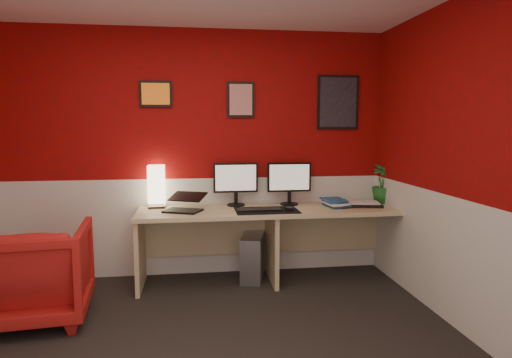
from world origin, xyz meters
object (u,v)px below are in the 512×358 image
at_px(monitor_right, 289,177).
at_px(pc_tower, 253,257).
at_px(desk, 272,245).
at_px(monitor_left, 236,177).
at_px(potted_plant, 383,183).
at_px(zen_tray, 363,205).
at_px(armchair, 33,273).
at_px(laptop, 183,200).
at_px(shoji_lamp, 157,187).

bearing_deg(monitor_right, pc_tower, -164.36).
distance_m(desk, monitor_right, 0.71).
bearing_deg(monitor_right, monitor_left, 177.18).
height_order(desk, potted_plant, potted_plant).
height_order(zen_tray, pc_tower, zen_tray).
xyz_separation_m(desk, potted_plant, (1.22, 0.18, 0.57)).
bearing_deg(monitor_right, armchair, -160.09).
distance_m(laptop, potted_plant, 2.09).
distance_m(monitor_left, zen_tray, 1.32).
relative_size(laptop, zen_tray, 0.94).
distance_m(zen_tray, potted_plant, 0.37).
xyz_separation_m(desk, laptop, (-0.86, -0.04, 0.47)).
xyz_separation_m(shoji_lamp, potted_plant, (2.34, -0.05, 0.01)).
distance_m(potted_plant, armchair, 3.38).
relative_size(potted_plant, pc_tower, 0.91).
relative_size(monitor_right, pc_tower, 1.29).
xyz_separation_m(shoji_lamp, monitor_left, (0.79, -0.01, 0.09)).
xyz_separation_m(desk, shoji_lamp, (-1.12, 0.23, 0.56)).
bearing_deg(monitor_right, potted_plant, -0.61).
distance_m(shoji_lamp, laptop, 0.38).
distance_m(laptop, pc_tower, 0.92).
relative_size(monitor_left, zen_tray, 1.66).
bearing_deg(zen_tray, pc_tower, 176.73).
height_order(shoji_lamp, laptop, shoji_lamp).
xyz_separation_m(monitor_right, armchair, (-2.24, -0.81, -0.64)).
height_order(laptop, pc_tower, laptop).
xyz_separation_m(monitor_right, pc_tower, (-0.39, -0.11, -0.80)).
bearing_deg(monitor_left, desk, -33.01).
distance_m(laptop, armchair, 1.38).
relative_size(desk, pc_tower, 5.78).
bearing_deg(armchair, monitor_right, -166.07).
distance_m(shoji_lamp, armchair, 1.35).
relative_size(monitor_right, zen_tray, 1.66).
relative_size(shoji_lamp, zen_tray, 1.14).
bearing_deg(shoji_lamp, pc_tower, -8.93).
distance_m(shoji_lamp, zen_tray, 2.08).
bearing_deg(laptop, zen_tray, 26.07).
xyz_separation_m(zen_tray, potted_plant, (0.27, 0.16, 0.19)).
distance_m(shoji_lamp, pc_tower, 1.18).
bearing_deg(monitor_left, laptop, -154.41).
bearing_deg(desk, shoji_lamp, 168.55).
bearing_deg(shoji_lamp, monitor_left, -0.75).
xyz_separation_m(monitor_left, armchair, (-1.69, -0.84, -0.64)).
relative_size(zen_tray, potted_plant, 0.85).
xyz_separation_m(laptop, monitor_left, (0.53, 0.25, 0.18)).
height_order(monitor_right, armchair, monitor_right).
relative_size(desk, potted_plant, 6.32).
bearing_deg(zen_tray, potted_plant, 30.81).
height_order(shoji_lamp, armchair, shoji_lamp).
relative_size(laptop, potted_plant, 0.80).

